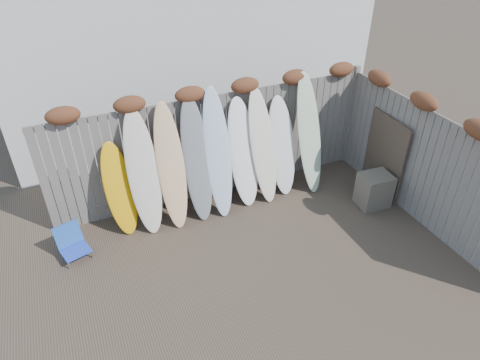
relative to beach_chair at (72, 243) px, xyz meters
name	(u,v)px	position (x,y,z in m)	size (l,w,h in m)	color
ground	(271,274)	(2.73, -1.65, -0.26)	(80.00, 80.00, 0.00)	#493A2D
back_fence	(217,137)	(2.79, 0.75, 0.93)	(6.05, 0.28, 2.24)	slate
right_fence	(427,162)	(5.72, -1.39, 0.89)	(0.28, 4.40, 2.24)	slate
beach_chair	(72,243)	(0.00, 0.00, 0.00)	(0.52, 0.54, 0.55)	blue
wooden_crate	(374,190)	(5.27, -0.82, 0.07)	(0.55, 0.46, 0.64)	#473A35
lattice_panel	(385,156)	(5.67, -0.50, 0.52)	(0.04, 1.04, 1.56)	#3B2A24
surfboard_0	(119,189)	(0.91, 0.38, 0.54)	(0.48, 0.07, 1.64)	#ECA40C
surfboard_1	(143,173)	(1.32, 0.32, 0.79)	(0.52, 0.07, 2.17)	beige
surfboard_2	(171,167)	(1.78, 0.28, 0.81)	(0.46, 0.07, 2.21)	#FFAD7A
surfboard_3	(197,160)	(2.25, 0.31, 0.81)	(0.48, 0.07, 2.22)	slate
surfboard_4	(218,154)	(2.63, 0.28, 0.86)	(0.46, 0.07, 2.33)	silver
surfboard_5	(243,153)	(3.14, 0.35, 0.72)	(0.54, 0.07, 2.04)	white
surfboard_6	(263,147)	(3.52, 0.32, 0.79)	(0.48, 0.07, 2.17)	silver
surfboard_7	(282,146)	(3.95, 0.38, 0.67)	(0.52, 0.07, 1.91)	white
surfboard_8	(309,134)	(4.46, 0.28, 0.86)	(0.48, 0.07, 2.33)	beige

